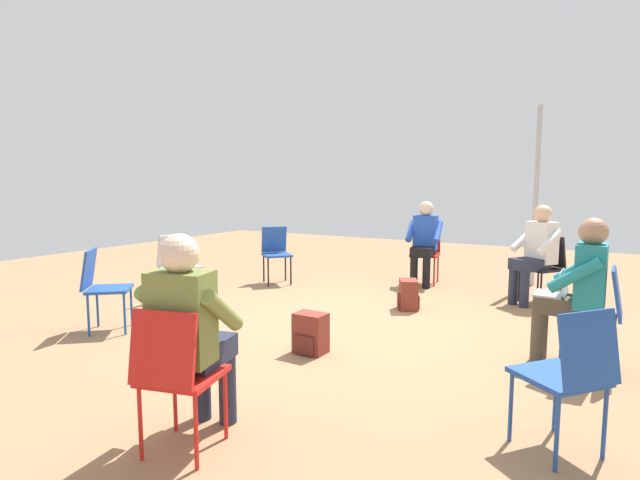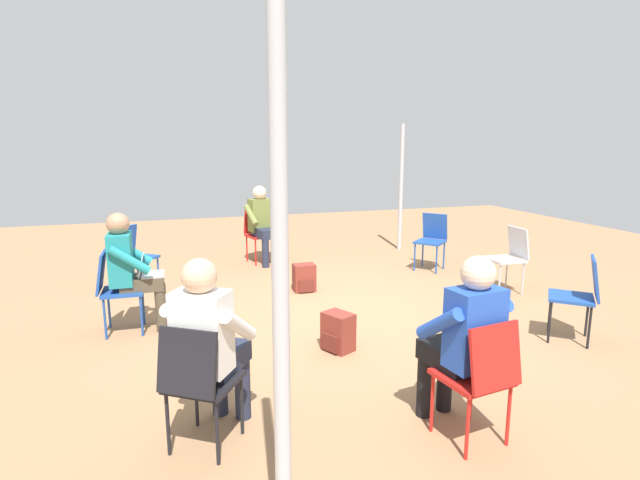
% 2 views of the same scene
% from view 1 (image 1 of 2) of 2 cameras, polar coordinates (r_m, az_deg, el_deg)
% --- Properties ---
extents(ground_plane, '(15.51, 15.51, 0.00)m').
position_cam_1_polar(ground_plane, '(5.44, 3.01, -9.59)').
color(ground_plane, '#99704C').
extents(chair_southeast, '(0.58, 0.58, 0.85)m').
position_cam_1_polar(chair_southeast, '(3.12, 26.63, -13.19)').
color(chair_southeast, '#1E4799').
rests_on(chair_southeast, ground).
extents(chair_south, '(0.49, 0.52, 0.85)m').
position_cam_1_polar(chair_south, '(2.93, -16.15, -14.08)').
color(chair_south, red).
rests_on(chair_south, ground).
extents(chair_west, '(0.46, 0.42, 0.85)m').
position_cam_1_polar(chair_west, '(6.66, -16.06, -2.48)').
color(chair_west, '#B7B7BC').
rests_on(chair_west, ground).
extents(chair_northwest, '(0.59, 0.58, 0.85)m').
position_cam_1_polar(chair_northwest, '(7.56, -5.07, -1.19)').
color(chair_northwest, '#1E4799').
rests_on(chair_northwest, ground).
extents(chair_southwest, '(0.59, 0.58, 0.85)m').
position_cam_1_polar(chair_southwest, '(5.54, -23.68, -4.58)').
color(chair_southwest, '#1E4799').
rests_on(chair_southwest, ground).
extents(chair_east, '(0.45, 0.41, 0.85)m').
position_cam_1_polar(chair_east, '(4.61, 29.27, -7.06)').
color(chair_east, '#1E4799').
rests_on(chair_east, ground).
extents(chair_north, '(0.45, 0.49, 0.85)m').
position_cam_1_polar(chair_north, '(7.72, 12.02, -1.14)').
color(chair_north, red).
rests_on(chair_north, ground).
extents(chair_northeast, '(0.57, 0.58, 0.85)m').
position_cam_1_polar(chair_northeast, '(6.90, 24.29, -2.49)').
color(chair_northeast, black).
rests_on(chair_northeast, ground).
extents(person_with_laptop, '(0.53, 0.50, 1.24)m').
position_cam_1_polar(person_with_laptop, '(4.58, 27.28, -4.52)').
color(person_with_laptop, '#4C4233').
rests_on(person_with_laptop, ground).
extents(person_in_olive, '(0.57, 0.58, 1.24)m').
position_cam_1_polar(person_in_olive, '(3.00, -14.56, -9.54)').
color(person_in_olive, '#23283D').
rests_on(person_in_olive, ground).
extents(person_in_white, '(0.63, 0.63, 1.24)m').
position_cam_1_polar(person_in_white, '(6.75, 23.45, -0.95)').
color(person_in_white, '#23283D').
rests_on(person_in_white, ground).
extents(person_in_blue, '(0.54, 0.55, 1.24)m').
position_cam_1_polar(person_in_blue, '(7.53, 11.83, 0.19)').
color(person_in_blue, black).
rests_on(person_in_blue, ground).
extents(backpack_near_laptop_user, '(0.31, 0.34, 0.36)m').
position_cam_1_polar(backpack_near_laptop_user, '(6.10, 10.05, -6.36)').
color(backpack_near_laptop_user, maroon).
rests_on(backpack_near_laptop_user, ground).
extents(backpack_by_empty_chair, '(0.28, 0.25, 0.36)m').
position_cam_1_polar(backpack_by_empty_chair, '(4.53, -1.07, -10.85)').
color(backpack_by_empty_chair, maroon).
rests_on(backpack_by_empty_chair, ground).
extents(tent_pole_far, '(0.07, 0.07, 2.62)m').
position_cam_1_polar(tent_pole_far, '(7.96, 23.45, 4.58)').
color(tent_pole_far, '#B2B2B7').
rests_on(tent_pole_far, ground).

